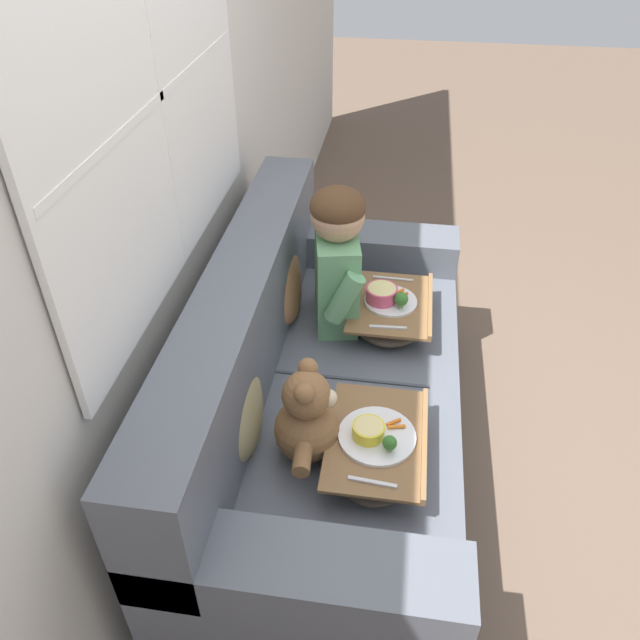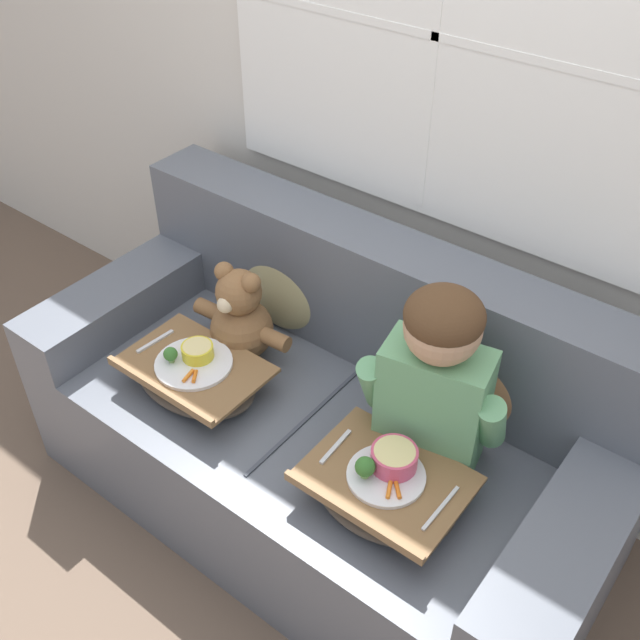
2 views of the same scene
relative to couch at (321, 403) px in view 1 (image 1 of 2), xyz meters
name	(u,v)px [view 1 (image 1 of 2)]	position (x,y,z in m)	size (l,w,h in m)	color
ground_plane	(335,461)	(0.00, -0.06, -0.34)	(14.00, 14.00, 0.00)	brown
wall_back_with_window	(154,157)	(0.00, 0.51, 0.97)	(8.00, 0.08, 2.60)	beige
couch	(321,403)	(0.00, 0.00, 0.00)	(1.89, 0.91, 0.92)	#565B66
throw_pillow_behind_child	(284,278)	(0.36, 0.21, 0.32)	(0.38, 0.18, 0.39)	#B2754C
throw_pillow_behind_teddy	(239,406)	(-0.36, 0.21, 0.32)	(0.35, 0.17, 0.36)	tan
child_figure	(337,252)	(0.36, -0.01, 0.46)	(0.44, 0.24, 0.59)	#66A370
teddy_bear	(308,420)	(-0.36, -0.01, 0.29)	(0.38, 0.26, 0.35)	brown
lap_tray_child	(390,311)	(0.36, -0.23, 0.20)	(0.43, 0.33, 0.18)	#473D33
lap_tray_teddy	(376,447)	(-0.36, -0.23, 0.20)	(0.45, 0.31, 0.17)	#473D33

